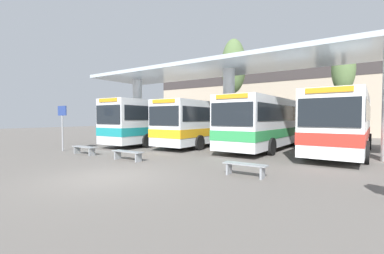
{
  "coord_description": "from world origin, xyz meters",
  "views": [
    {
      "loc": [
        7.4,
        -5.69,
        2.07
      ],
      "look_at": [
        0.0,
        5.22,
        1.6
      ],
      "focal_mm": 24.0,
      "sensor_mm": 36.0,
      "label": 1
    }
  ],
  "objects": [
    {
      "name": "transit_bus_center_bay",
      "position": [
        -2.69,
        11.46,
        1.79
      ],
      "size": [
        2.86,
        11.04,
        3.21
      ],
      "rotation": [
        0.0,
        0.0,
        3.16
      ],
      "color": "silver",
      "rests_on": "ground_plane"
    },
    {
      "name": "poplar_tree_behind_left",
      "position": [
        -4.64,
        20.14,
        7.64
      ],
      "size": [
        2.67,
        2.67,
        10.66
      ],
      "color": "#473A2B",
      "rests_on": "ground_plane"
    },
    {
      "name": "waiting_bench_mid_platform",
      "position": [
        3.91,
        2.79,
        0.34
      ],
      "size": [
        1.56,
        0.44,
        0.46
      ],
      "color": "gray",
      "rests_on": "ground_plane"
    },
    {
      "name": "townhouse_backdrop",
      "position": [
        0.0,
        26.72,
        5.03
      ],
      "size": [
        40.0,
        0.58,
        8.63
      ],
      "color": "tan",
      "rests_on": "ground_plane"
    },
    {
      "name": "waiting_bench_near_pillar",
      "position": [
        -2.12,
        2.79,
        0.35
      ],
      "size": [
        1.84,
        0.44,
        0.46
      ],
      "color": "gray",
      "rests_on": "ground_plane"
    },
    {
      "name": "parked_car_street",
      "position": [
        -6.83,
        23.96,
        1.02
      ],
      "size": [
        4.27,
        2.1,
        2.12
      ],
      "rotation": [
        0.0,
        0.0,
        -0.03
      ],
      "color": "black",
      "rests_on": "ground_plane"
    },
    {
      "name": "transit_bus_left_bay",
      "position": [
        -6.4,
        10.89,
        1.86
      ],
      "size": [
        2.89,
        12.14,
        3.35
      ],
      "rotation": [
        0.0,
        0.0,
        3.16
      ],
      "color": "silver",
      "rests_on": "ground_plane"
    },
    {
      "name": "waiting_bench_far_platform",
      "position": [
        -5.67,
        2.79,
        0.34
      ],
      "size": [
        1.76,
        0.44,
        0.46
      ],
      "color": "gray",
      "rests_on": "ground_plane"
    },
    {
      "name": "poplar_tree_behind_right",
      "position": [
        5.66,
        21.13,
        6.35
      ],
      "size": [
        1.95,
        1.95,
        8.6
      ],
      "color": "#473A2B",
      "rests_on": "ground_plane"
    },
    {
      "name": "transit_bus_far_right_bay",
      "position": [
        6.27,
        11.56,
        1.87
      ],
      "size": [
        2.98,
        11.16,
        3.35
      ],
      "rotation": [
        0.0,
        0.0,
        3.12
      ],
      "color": "white",
      "rests_on": "ground_plane"
    },
    {
      "name": "ground_plane",
      "position": [
        0.0,
        0.0,
        0.0
      ],
      "size": [
        100.0,
        100.0,
        0.0
      ],
      "primitive_type": "plane",
      "color": "#605B56"
    },
    {
      "name": "transit_bus_right_bay",
      "position": [
        1.96,
        12.19,
        1.83
      ],
      "size": [
        3.06,
        12.26,
        3.3
      ],
      "rotation": [
        0.0,
        0.0,
        3.11
      ],
      "color": "silver",
      "rests_on": "ground_plane"
    },
    {
      "name": "station_canopy",
      "position": [
        0.0,
        9.49,
        4.73
      ],
      "size": [
        21.8,
        5.45,
        5.5
      ],
      "color": "silver",
      "rests_on": "ground_plane"
    },
    {
      "name": "info_sign_platform",
      "position": [
        -8.3,
        3.01,
        2.02
      ],
      "size": [
        0.9,
        0.09,
        2.82
      ],
      "color": "gray",
      "rests_on": "ground_plane"
    }
  ]
}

